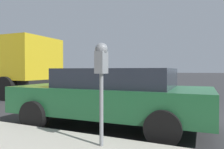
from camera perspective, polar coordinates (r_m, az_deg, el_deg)
ground_plane at (r=5.81m, az=16.38°, el=-11.92°), size 220.00×220.00×0.00m
parking_meter at (r=3.33m, az=-2.79°, el=1.93°), size 0.21×0.19×1.58m
car_green at (r=5.09m, az=-0.22°, el=-5.36°), size 2.23×4.56×1.35m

